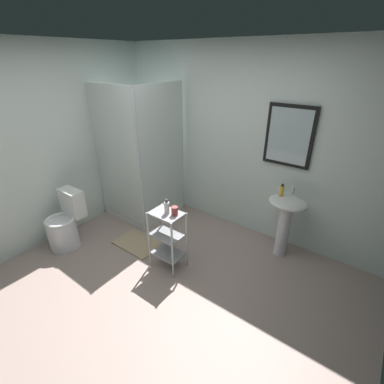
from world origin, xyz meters
name	(u,v)px	position (x,y,z in m)	size (l,w,h in m)	color
ground_plane	(148,295)	(0.00, 0.00, -0.01)	(4.20, 4.20, 0.02)	#A58D85
wall_back	(238,142)	(0.01, 1.85, 1.25)	(4.20, 0.14, 2.50)	silver
wall_left	(33,151)	(-1.85, 0.00, 1.25)	(0.10, 4.20, 2.50)	silver
shower_stall	(143,188)	(-1.22, 1.18, 0.46)	(0.92, 0.92, 2.00)	white
pedestal_sink	(286,215)	(0.88, 1.52, 0.58)	(0.46, 0.37, 0.81)	white
sink_faucet	(293,191)	(0.88, 1.64, 0.86)	(0.03, 0.03, 0.10)	silver
toilet	(65,225)	(-1.48, 0.00, 0.31)	(0.37, 0.49, 0.76)	white
storage_cart	(168,235)	(-0.12, 0.49, 0.44)	(0.38, 0.28, 0.74)	silver
hand_soap_bottle	(282,191)	(0.78, 1.53, 0.88)	(0.05, 0.05, 0.15)	gold
lotion_bottle_white	(167,207)	(-0.11, 0.49, 0.81)	(0.06, 0.06, 0.17)	white
rinse_cup	(175,211)	(-0.02, 0.52, 0.79)	(0.07, 0.07, 0.10)	#B24742
bath_mat	(138,243)	(-0.74, 0.55, 0.01)	(0.60, 0.40, 0.02)	tan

